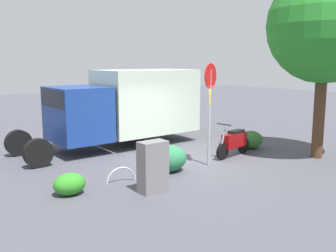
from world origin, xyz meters
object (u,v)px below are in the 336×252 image
stop_sign (210,98)px  bike_rack_hoop (121,182)px  utility_cabinet (153,167)px  street_tree (325,26)px  motorcycle (234,141)px  box_truck_near (125,105)px

stop_sign → bike_rack_hoop: bearing=-1.4°
utility_cabinet → bike_rack_hoop: bearing=-76.9°
street_tree → bike_rack_hoop: bearing=-11.8°
motorcycle → box_truck_near: bearing=-69.3°
utility_cabinet → box_truck_near: bearing=-111.9°
box_truck_near → motorcycle: box_truck_near is taller
stop_sign → bike_rack_hoop: 3.72m
utility_cabinet → street_tree: bearing=177.8°
motorcycle → street_tree: street_tree is taller
motorcycle → utility_cabinet: size_ratio=1.39×
box_truck_near → motorcycle: bearing=118.4°
box_truck_near → street_tree: 7.44m
stop_sign → bike_rack_hoop: size_ratio=3.72×
bike_rack_hoop → utility_cabinet: bearing=103.1°
box_truck_near → utility_cabinet: (2.04, 5.08, -0.95)m
stop_sign → utility_cabinet: stop_sign is taller
street_tree → utility_cabinet: street_tree is taller
utility_cabinet → bike_rack_hoop: 1.35m
utility_cabinet → stop_sign: bearing=-158.7°
stop_sign → box_truck_near: bearing=-79.5°
box_truck_near → motorcycle: size_ratio=3.99×
street_tree → utility_cabinet: bearing=-2.2°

